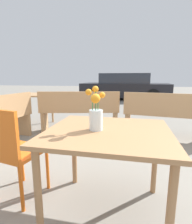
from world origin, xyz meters
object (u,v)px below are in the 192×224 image
table_front (108,142)px  bench_middle (166,114)px  flower_vase (96,116)px  parked_car (125,87)px  cafe_chair (12,149)px  bench_far (79,110)px  table_back (34,99)px

table_front → bench_middle: (0.87, 1.98, -0.17)m
flower_vase → bench_middle: size_ratio=0.21×
table_front → parked_car: 7.88m
table_front → flower_vase: bearing=-169.7°
table_front → cafe_chair: size_ratio=1.11×
bench_middle → table_front: bearing=-113.7°
flower_vase → bench_far: 2.24m
table_front → parked_car: (0.12, 7.88, -0.01)m
flower_vase → parked_car: parked_car is taller
cafe_chair → bench_middle: bearing=48.6°
bench_middle → parked_car: parked_car is taller
table_back → parked_car: parked_car is taller
bench_far → table_back: 1.22m
bench_far → table_back: bench_far is taller
flower_vase → bench_far: flower_vase is taller
bench_middle → bench_far: size_ratio=0.96×
bench_middle → bench_far: 1.65m
cafe_chair → table_back: (-1.09, 2.38, 0.12)m
flower_vase → table_back: bearing=127.3°
table_front → cafe_chair: bearing=178.2°
bench_far → parked_car: (0.89, 5.80, 0.16)m
cafe_chair → bench_middle: 2.61m
bench_middle → bench_far: (-1.65, 0.10, 0.00)m
flower_vase → bench_middle: (0.96, 2.00, -0.38)m
bench_middle → table_back: bench_middle is taller
table_front → flower_vase: 0.23m
table_front → parked_car: bearing=89.2°
table_front → flower_vase: flower_vase is taller
flower_vase → table_front: bearing=10.3°
bench_far → table_back: size_ratio=1.85×
bench_far → table_back: bearing=164.0°
bench_middle → bench_far: same height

